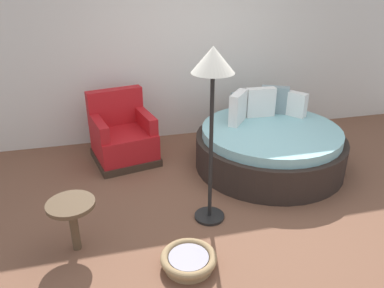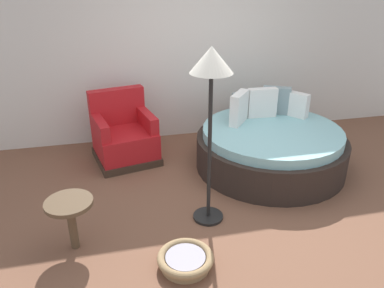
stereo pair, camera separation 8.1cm
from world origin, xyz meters
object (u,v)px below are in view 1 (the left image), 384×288
at_px(pet_basket, 189,260).
at_px(floor_lamp, 213,78).
at_px(red_armchair, 123,137).
at_px(side_table, 72,211).
at_px(round_daybed, 269,146).

relative_size(pet_basket, floor_lamp, 0.28).
height_order(red_armchair, side_table, red_armchair).
relative_size(red_armchair, side_table, 1.82).
distance_m(side_table, floor_lamp, 1.77).
bearing_deg(pet_basket, side_table, 153.22).
relative_size(round_daybed, floor_lamp, 1.08).
distance_m(round_daybed, pet_basket, 2.21).
height_order(round_daybed, pet_basket, round_daybed).
bearing_deg(pet_basket, floor_lamp, 59.55).
xyz_separation_m(round_daybed, side_table, (-2.47, -1.12, 0.14)).
bearing_deg(side_table, red_armchair, 71.53).
distance_m(round_daybed, red_armchair, 1.99).
xyz_separation_m(round_daybed, red_armchair, (-1.88, 0.66, 0.04)).
distance_m(pet_basket, floor_lamp, 1.65).
height_order(red_armchair, pet_basket, red_armchair).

